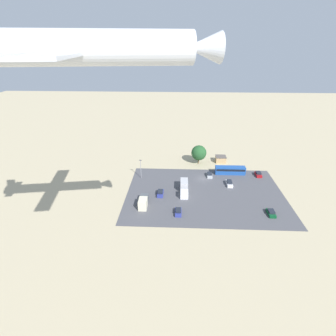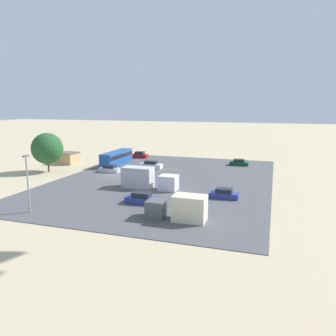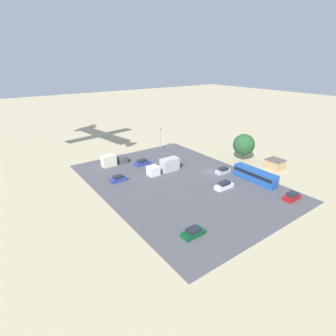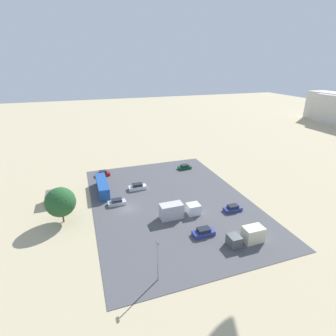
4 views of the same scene
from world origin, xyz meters
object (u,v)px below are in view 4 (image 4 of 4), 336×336
at_px(parked_car_5, 233,208).
at_px(parked_car_1, 185,167).
at_px(parked_car_3, 103,174).
at_px(parked_car_4, 137,187).
at_px(parked_car_2, 117,202).
at_px(shed_building, 55,198).
at_px(parked_truck_1, 178,210).
at_px(parked_truck_0, 248,236).
at_px(parked_car_0, 204,232).
at_px(bus, 102,186).

bearing_deg(parked_car_5, parked_car_1, 1.53).
height_order(parked_car_3, parked_car_4, parked_car_4).
bearing_deg(parked_car_2, parked_car_1, -56.92).
xyz_separation_m(shed_building, parked_car_2, (6.11, 14.06, -0.63)).
height_order(shed_building, parked_car_4, shed_building).
xyz_separation_m(parked_car_1, parked_car_2, (15.78, -24.23, 0.02)).
bearing_deg(parked_car_3, parked_car_5, -139.20).
bearing_deg(parked_truck_1, parked_car_2, -129.29).
bearing_deg(parked_car_4, parked_car_1, -62.15).
bearing_deg(parked_car_2, shed_building, 66.50).
height_order(parked_car_1, parked_car_2, parked_car_2).
bearing_deg(parked_car_1, parked_truck_0, -4.27).
distance_m(shed_building, parked_truck_1, 30.52).
height_order(parked_car_2, parked_car_4, parked_car_4).
distance_m(parked_car_3, parked_truck_1, 31.49).
bearing_deg(parked_car_3, parked_truck_0, -151.25).
distance_m(parked_car_0, parked_car_3, 39.76).
height_order(parked_car_0, parked_car_2, parked_car_0).
relative_size(parked_car_0, parked_truck_1, 0.48).
distance_m(shed_building, parked_car_3, 17.98).
relative_size(parked_car_4, parked_car_5, 1.13).
bearing_deg(parked_car_5, parked_car_3, 40.80).
bearing_deg(parked_car_4, parked_car_3, 32.50).
bearing_deg(parked_car_1, parked_car_4, -62.15).
bearing_deg(parked_car_2, parked_truck_0, -136.52).
relative_size(parked_car_0, parked_car_4, 0.93).
xyz_separation_m(parked_car_5, parked_truck_1, (-1.86, -12.98, 0.96)).
xyz_separation_m(parked_car_0, parked_truck_1, (-7.96, -2.48, 0.91)).
height_order(parked_car_3, parked_truck_1, parked_truck_1).
bearing_deg(parked_car_1, parked_car_2, -56.92).
relative_size(shed_building, parked_truck_1, 0.48).
height_order(parked_car_1, parked_truck_1, parked_truck_1).
height_order(parked_car_1, parked_car_4, parked_car_4).
xyz_separation_m(shed_building, parked_car_5, (17.77, 39.02, -0.62)).
bearing_deg(bus, parked_truck_1, -51.13).
distance_m(parked_car_1, parked_car_4, 19.99).
bearing_deg(parked_car_4, bus, 79.28).
xyz_separation_m(parked_car_3, parked_car_5, (30.40, 26.24, -0.06)).
relative_size(parked_car_5, parked_truck_1, 0.46).
bearing_deg(parked_truck_1, bus, -141.13).
distance_m(bus, parked_car_2, 8.59).
bearing_deg(parked_car_5, parked_truck_0, 161.70).
bearing_deg(parked_car_3, parked_truck_1, -155.08).
distance_m(parked_car_1, parked_car_2, 28.91).
distance_m(parked_car_4, parked_car_5, 25.82).
height_order(bus, parked_truck_1, parked_truck_1).
bearing_deg(parked_truck_0, parked_car_3, 28.75).
bearing_deg(parked_truck_0, parked_car_4, 27.07).
bearing_deg(parked_car_1, parked_car_0, -16.23).
relative_size(parked_car_1, parked_car_4, 0.87).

